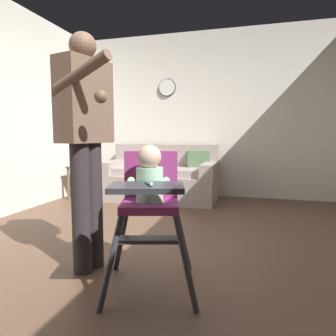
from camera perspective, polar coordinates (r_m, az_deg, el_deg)
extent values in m
cube|color=brown|center=(2.67, -3.10, -17.11)|extent=(5.90, 6.94, 0.10)
cube|color=silver|center=(5.10, 6.68, 9.94)|extent=(5.10, 0.06, 2.68)
cube|color=gray|center=(4.72, -1.46, -3.64)|extent=(1.72, 0.84, 0.40)
cube|color=gray|center=(4.98, -0.36, 1.87)|extent=(1.72, 0.22, 0.46)
cube|color=gray|center=(4.95, -10.04, 0.24)|extent=(0.20, 0.84, 0.20)
cube|color=gray|center=(4.51, 7.94, -0.30)|extent=(0.20, 0.84, 0.20)
cube|color=#A59391|center=(4.75, -5.81, -0.49)|extent=(0.65, 0.60, 0.11)
cube|color=#A59391|center=(4.54, 2.71, -0.78)|extent=(0.65, 0.60, 0.11)
cube|color=#4C6B47|center=(4.73, 5.76, 1.24)|extent=(0.35, 0.18, 0.34)
cylinder|color=#303238|center=(1.87, -10.87, -17.24)|extent=(0.13, 0.20, 0.55)
cylinder|color=#303238|center=(1.84, 3.40, -17.50)|extent=(0.20, 0.13, 0.55)
cylinder|color=#303238|center=(2.27, -8.74, -12.86)|extent=(0.20, 0.13, 0.55)
cylinder|color=#303238|center=(2.25, 2.71, -12.99)|extent=(0.13, 0.20, 0.55)
cube|color=#923174|center=(1.96, -3.43, -6.97)|extent=(0.44, 0.44, 0.05)
cube|color=#923174|center=(2.07, -3.22, -1.11)|extent=(0.37, 0.16, 0.31)
cube|color=#303238|center=(1.64, -4.06, -3.67)|extent=(0.46, 0.36, 0.03)
cube|color=#303238|center=(1.91, -3.59, -13.43)|extent=(0.41, 0.20, 0.02)
cylinder|color=#A8D9B5|center=(1.91, -3.49, -3.17)|extent=(0.21, 0.21, 0.22)
sphere|color=beige|center=(1.88, -3.55, 2.13)|extent=(0.15, 0.15, 0.15)
cylinder|color=#A8D9B5|center=(1.88, -6.77, -3.02)|extent=(0.08, 0.15, 0.10)
cylinder|color=#A8D9B5|center=(1.86, -0.34, -3.04)|extent=(0.08, 0.15, 0.10)
cylinder|color=#38A366|center=(1.63, -3.76, -2.95)|extent=(0.08, 0.11, 0.01)
cube|color=white|center=(1.58, -3.23, -2.98)|extent=(0.02, 0.03, 0.02)
cylinder|color=#2D272A|center=(2.29, -16.11, -7.45)|extent=(0.14, 0.14, 0.95)
cylinder|color=#2D272A|center=(2.37, -13.98, -6.92)|extent=(0.14, 0.14, 0.95)
cube|color=brown|center=(2.28, -15.58, 12.03)|extent=(0.30, 0.44, 0.59)
sphere|color=brown|center=(2.35, -15.88, 21.39)|extent=(0.19, 0.19, 0.19)
cylinder|color=brown|center=(2.06, -16.11, 17.02)|extent=(0.48, 0.19, 0.23)
sphere|color=brown|center=(1.92, -12.65, 13.06)|extent=(0.08, 0.08, 0.08)
cylinder|color=brown|center=(2.45, -11.45, 11.71)|extent=(0.07, 0.07, 0.53)
cube|color=brown|center=(5.00, -15.76, 0.28)|extent=(0.40, 0.40, 0.02)
cylinder|color=brown|center=(4.99, -18.36, -2.84)|extent=(0.04, 0.04, 0.50)
cylinder|color=brown|center=(4.81, -14.98, -3.06)|extent=(0.04, 0.04, 0.50)
cylinder|color=brown|center=(5.27, -16.30, -2.30)|extent=(0.04, 0.04, 0.50)
cylinder|color=brown|center=(5.10, -13.05, -2.49)|extent=(0.04, 0.04, 0.50)
cylinder|color=green|center=(5.00, -15.76, 0.96)|extent=(0.07, 0.07, 0.10)
cylinder|color=white|center=(5.23, -0.20, 15.03)|extent=(0.27, 0.03, 0.27)
cylinder|color=black|center=(5.24, -0.15, 15.00)|extent=(0.29, 0.02, 0.29)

